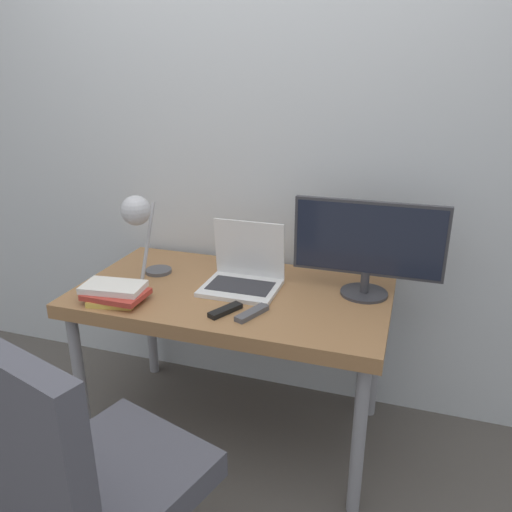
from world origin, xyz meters
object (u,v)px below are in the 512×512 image
office_chair (82,476)px  laptop (243,274)px  desk_lamp (139,219)px  book_stack (116,293)px  monitor (368,244)px

office_chair → laptop: bearing=83.0°
desk_lamp → office_chair: 1.05m
desk_lamp → book_stack: 0.32m
laptop → desk_lamp: (-0.43, -0.10, 0.24)m
monitor → office_chair: (-0.62, -1.07, -0.39)m
desk_lamp → book_stack: bearing=-96.1°
laptop → office_chair: 1.02m
laptop → book_stack: laptop is taller
office_chair → monitor: bearing=59.8°
book_stack → monitor: bearing=21.4°
book_stack → desk_lamp: bearing=83.9°
desk_lamp → office_chair: bearing=-71.1°
laptop → book_stack: bearing=-146.8°
office_chair → desk_lamp: bearing=108.9°
office_chair → book_stack: (-0.32, 0.70, 0.20)m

